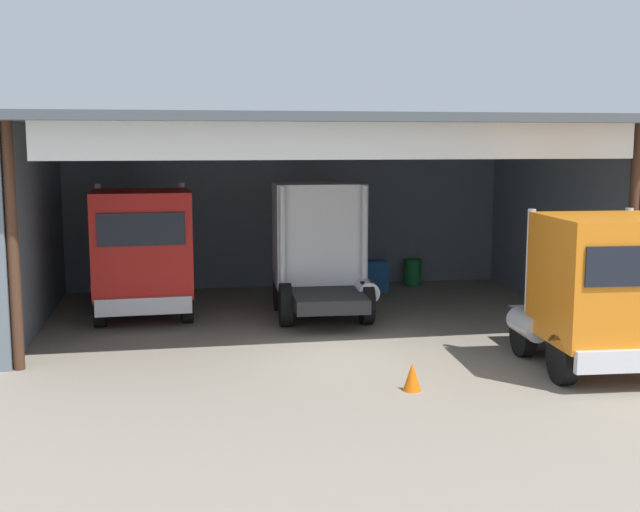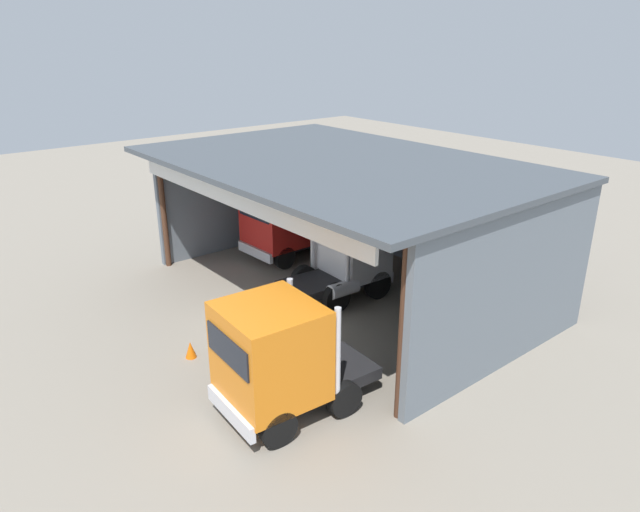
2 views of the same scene
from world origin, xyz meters
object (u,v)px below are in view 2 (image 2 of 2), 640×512
object	(u,v)px
truck_red_right_bay	(281,219)
truck_white_left_bay	(349,249)
tool_cart	(443,280)
truck_orange_center_left_bay	(278,357)
oil_drum	(489,288)
traffic_cone	(191,350)

from	to	relation	value
truck_red_right_bay	truck_white_left_bay	size ratio (longest dim) A/B	1.09
truck_red_right_bay	tool_cart	world-z (taller)	truck_red_right_bay
truck_red_right_bay	truck_orange_center_left_bay	distance (m)	11.82
truck_red_right_bay	truck_orange_center_left_bay	world-z (taller)	truck_red_right_bay
truck_white_left_bay	oil_drum	xyz separation A→B (m)	(3.91, 3.94, -1.47)
truck_white_left_bay	oil_drum	size ratio (longest dim) A/B	5.01
truck_red_right_bay	oil_drum	distance (m)	9.65
truck_white_left_bay	tool_cart	world-z (taller)	truck_white_left_bay
truck_red_right_bay	truck_orange_center_left_bay	xyz separation A→B (m)	(9.55, -6.96, -0.10)
truck_red_right_bay	tool_cart	bearing A→B (deg)	-160.44
truck_orange_center_left_bay	tool_cart	xyz separation A→B (m)	(-2.35, 9.81, -1.27)
truck_red_right_bay	traffic_cone	world-z (taller)	truck_red_right_bay
truck_orange_center_left_bay	truck_white_left_bay	bearing A→B (deg)	-51.56
truck_orange_center_left_bay	oil_drum	xyz separation A→B (m)	(-0.75, 10.66, -1.33)
truck_white_left_bay	traffic_cone	bearing A→B (deg)	-83.03
traffic_cone	truck_orange_center_left_bay	bearing A→B (deg)	6.96
tool_cart	truck_white_left_bay	bearing A→B (deg)	-126.84
truck_white_left_bay	tool_cart	distance (m)	4.11
truck_red_right_bay	truck_white_left_bay	distance (m)	4.89
tool_cart	oil_drum	bearing A→B (deg)	28.06
truck_white_left_bay	oil_drum	world-z (taller)	truck_white_left_bay
truck_white_left_bay	truck_orange_center_left_bay	world-z (taller)	truck_white_left_bay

